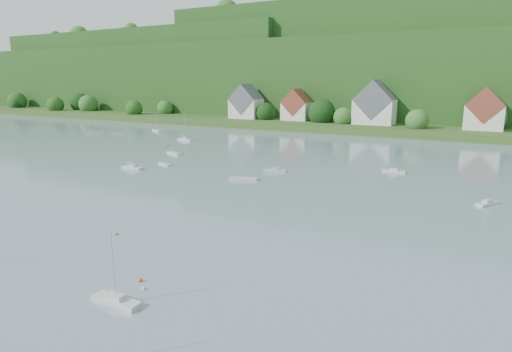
{
  "coord_description": "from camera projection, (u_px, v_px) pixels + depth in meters",
  "views": [
    {
      "loc": [
        46.01,
        9.29,
        20.82
      ],
      "look_at": [
        10.64,
        75.0,
        4.0
      ],
      "focal_mm": 29.99,
      "sensor_mm": 36.0,
      "label": 1
    }
  ],
  "objects": [
    {
      "name": "mooring_buoy_3",
      "position": [
        116.0,
        235.0,
        58.81
      ],
      "size": [
        0.42,
        0.42,
        0.42
      ],
      "primitive_type": "sphere",
      "color": "#E65B10",
      "rests_on": "ground"
    },
    {
      "name": "forested_ridge",
      "position": [
        401.0,
        76.0,
        243.36
      ],
      "size": [
        620.0,
        181.22,
        69.89
      ],
      "color": "#143C13",
      "rests_on": "ground"
    },
    {
      "name": "village_building_2",
      "position": [
        375.0,
        106.0,
        174.8
      ],
      "size": [
        16.0,
        11.44,
        18.0
      ],
      "color": "beige",
      "rests_on": "far_shore_strip"
    },
    {
      "name": "village_building_1",
      "position": [
        296.0,
        107.0,
        192.17
      ],
      "size": [
        12.0,
        9.36,
        14.0
      ],
      "color": "beige",
      "rests_on": "far_shore_strip"
    },
    {
      "name": "far_sailboat_cluster",
      "position": [
        325.0,
        158.0,
        114.85
      ],
      "size": [
        205.38,
        64.89,
        8.71
      ],
      "color": "silver",
      "rests_on": "ground"
    },
    {
      "name": "village_building_0",
      "position": [
        246.0,
        104.0,
        201.85
      ],
      "size": [
        14.0,
        10.4,
        16.0
      ],
      "color": "beige",
      "rests_on": "far_shore_strip"
    },
    {
      "name": "mooring_buoy_2",
      "position": [
        140.0,
        281.0,
        45.19
      ],
      "size": [
        0.5,
        0.5,
        0.5
      ],
      "primitive_type": "sphere",
      "color": "#E65B10",
      "rests_on": "ground"
    },
    {
      "name": "mooring_buoy_1",
      "position": [
        144.0,
        289.0,
        43.43
      ],
      "size": [
        0.44,
        0.44,
        0.44
      ],
      "primitive_type": "sphere",
      "color": "white",
      "rests_on": "ground"
    },
    {
      "name": "village_building_3",
      "position": [
        484.0,
        112.0,
        154.77
      ],
      "size": [
        13.0,
        10.4,
        15.5
      ],
      "color": "beige",
      "rests_on": "far_shore_strip"
    },
    {
      "name": "far_shore_strip",
      "position": [
        368.0,
        124.0,
        189.34
      ],
      "size": [
        600.0,
        60.0,
        3.0
      ],
      "primitive_type": "cube",
      "color": "#304F1D",
      "rests_on": "ground"
    },
    {
      "name": "near_sailboat_3",
      "position": [
        116.0,
        300.0,
        40.61
      ],
      "size": [
        5.24,
        1.53,
        7.05
      ],
      "rotation": [
        0.0,
        0.0,
        0.01
      ],
      "color": "silver",
      "rests_on": "ground"
    }
  ]
}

